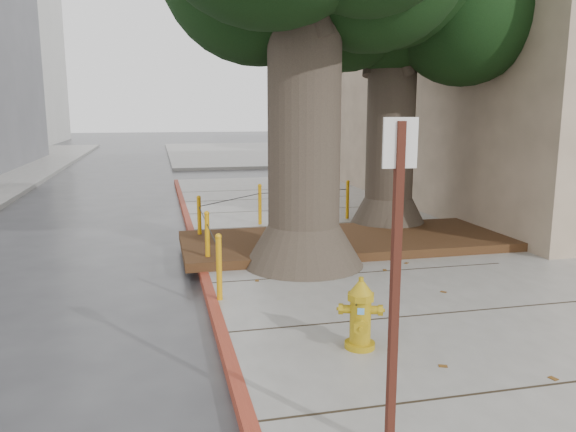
% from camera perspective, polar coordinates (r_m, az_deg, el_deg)
% --- Properties ---
extents(ground, '(140.00, 140.00, 0.00)m').
position_cam_1_polar(ground, '(7.36, 9.35, -11.36)').
color(ground, '#28282B').
rests_on(ground, ground).
extents(sidewalk_far, '(16.00, 20.00, 0.15)m').
position_cam_1_polar(sidewalk_far, '(37.40, 0.30, 6.53)').
color(sidewalk_far, slate).
rests_on(sidewalk_far, ground).
extents(curb_red, '(0.14, 26.00, 0.16)m').
position_cam_1_polar(curb_red, '(9.20, -8.45, -6.30)').
color(curb_red, maroon).
rests_on(curb_red, ground).
extents(planter_bed, '(6.40, 2.60, 0.16)m').
position_cam_1_polar(planter_bed, '(11.08, 6.02, -2.51)').
color(planter_bed, black).
rests_on(planter_bed, sidewalk_main).
extents(building_side_white, '(10.00, 10.00, 9.00)m').
position_cam_1_polar(building_side_white, '(37.34, 17.33, 12.85)').
color(building_side_white, silver).
rests_on(building_side_white, ground).
extents(building_side_grey, '(12.00, 14.00, 12.00)m').
position_cam_1_polar(building_side_grey, '(45.66, 20.24, 14.08)').
color(building_side_grey, slate).
rests_on(building_side_grey, ground).
extents(tree_far, '(4.50, 3.80, 7.17)m').
position_cam_1_polar(tree_far, '(12.97, 12.02, 20.54)').
color(tree_far, '#4C3F33').
rests_on(tree_far, sidewalk_main).
extents(bollard_ring, '(3.79, 5.39, 0.95)m').
position_cam_1_polar(bollard_ring, '(11.01, -3.47, -0.25)').
color(bollard_ring, '#CE8B0B').
rests_on(bollard_ring, sidewalk_main).
extents(fire_hydrant, '(0.43, 0.43, 0.81)m').
position_cam_1_polar(fire_hydrant, '(6.29, 7.37, -9.83)').
color(fire_hydrant, '#B28E12').
rests_on(fire_hydrant, sidewalk_main).
extents(signpost, '(0.25, 0.06, 2.54)m').
position_cam_1_polar(signpost, '(4.15, 10.86, -5.61)').
color(signpost, '#471911').
rests_on(signpost, sidewalk_main).
extents(car_silver, '(4.22, 2.15, 1.38)m').
position_cam_1_polar(car_silver, '(26.76, 5.84, 6.17)').
color(car_silver, '#999A9E').
rests_on(car_silver, ground).
extents(car_red, '(3.88, 1.70, 1.24)m').
position_cam_1_polar(car_red, '(26.78, 13.73, 5.78)').
color(car_red, maroon).
rests_on(car_red, ground).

